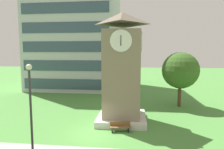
{
  "coord_description": "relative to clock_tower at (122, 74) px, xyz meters",
  "views": [
    {
      "loc": [
        3.39,
        -15.52,
        6.88
      ],
      "look_at": [
        1.12,
        4.77,
        4.66
      ],
      "focal_mm": 31.25,
      "sensor_mm": 36.0,
      "label": 1
    }
  ],
  "objects": [
    {
      "name": "ground_plane",
      "position": [
        -2.24,
        -3.76,
        -4.86
      ],
      "size": [
        160.0,
        160.0,
        0.0
      ],
      "primitive_type": "plane",
      "color": "#4C893D"
    },
    {
      "name": "clock_tower",
      "position": [
        0.0,
        0.0,
        0.0
      ],
      "size": [
        4.82,
        4.82,
        10.83
      ],
      "color": "gray",
      "rests_on": "ground"
    },
    {
      "name": "park_bench",
      "position": [
        0.03,
        -2.77,
        -4.4
      ],
      "size": [
        1.85,
        0.71,
        0.88
      ],
      "color": "brown",
      "rests_on": "ground"
    },
    {
      "name": "street_lamp",
      "position": [
        -5.15,
        -8.18,
        -1.02
      ],
      "size": [
        0.36,
        0.36,
        6.24
      ],
      "color": "#333338",
      "rests_on": "ground"
    },
    {
      "name": "office_building",
      "position": [
        -10.44,
        20.22,
        7.94
      ],
      "size": [
        16.39,
        14.89,
        25.6
      ],
      "color": "#B7BCC6",
      "rests_on": "ground"
    },
    {
      "name": "tree_streetside",
      "position": [
        7.09,
        6.39,
        -0.16
      ],
      "size": [
        4.67,
        4.67,
        7.05
      ],
      "color": "#513823",
      "rests_on": "ground"
    }
  ]
}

